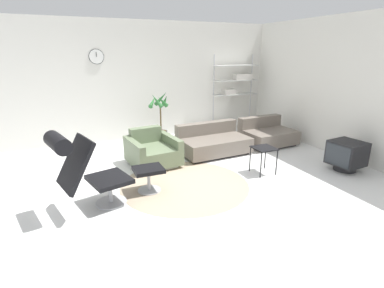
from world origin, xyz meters
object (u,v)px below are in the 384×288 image
lounge_chair (82,164)px  side_table (264,151)px  crt_television (346,155)px  potted_plant (160,122)px  ottoman (149,174)px  armchair_red (152,152)px  shelf_unit (236,82)px  couch_low (213,143)px  couch_second (267,135)px

lounge_chair → side_table: 3.03m
crt_television → potted_plant: 3.98m
ottoman → potted_plant: potted_plant is taller
armchair_red → crt_television: 3.59m
armchair_red → shelf_unit: shelf_unit is taller
side_table → ottoman: bearing=177.3°
crt_television → armchair_red: bearing=56.2°
ottoman → armchair_red: bearing=71.3°
lounge_chair → couch_low: lounge_chair is taller
couch_second → crt_television: couch_second is taller
lounge_chair → shelf_unit: 5.16m
armchair_red → crt_television: (3.17, -1.68, 0.05)m
armchair_red → couch_low: (1.38, 0.15, -0.02)m
ottoman → shelf_unit: size_ratio=0.22×
lounge_chair → crt_television: bearing=70.7°
couch_second → side_table: couch_second is taller
couch_second → crt_television: (0.34, -1.90, 0.07)m
ottoman → potted_plant: 2.63m
lounge_chair → armchair_red: size_ratio=1.12×
ottoman → crt_television: (3.54, -0.58, 0.02)m
shelf_unit → potted_plant: bearing=-171.5°
couch_second → side_table: (-1.13, -1.41, 0.19)m
armchair_red → potted_plant: (0.59, 1.34, 0.25)m
crt_television → shelf_unit: size_ratio=0.29×
lounge_chair → armchair_red: lounge_chair is taller
side_table → shelf_unit: (1.12, 2.86, 0.90)m
couch_low → ottoman: bearing=31.8°
couch_second → shelf_unit: bearing=-93.1°
ottoman → couch_second: bearing=22.3°
ottoman → crt_television: 3.59m
ottoman → armchair_red: size_ratio=0.44×
side_table → crt_television: (1.47, -0.49, -0.12)m
couch_low → side_table: bearing=99.9°
side_table → crt_television: crt_television is taller
armchair_red → couch_second: size_ratio=0.84×
side_table → crt_television: size_ratio=0.81×
lounge_chair → couch_low: 3.12m
ottoman → couch_low: (1.75, 1.25, -0.06)m
potted_plant → lounge_chair: bearing=-125.3°
couch_low → couch_second: same height
couch_low → side_table: (0.32, -1.34, 0.19)m
couch_second → side_table: size_ratio=2.51×
lounge_chair → couch_low: size_ratio=0.76×
couch_low → couch_second: 1.46m
potted_plant → crt_television: bearing=-49.5°
side_table → potted_plant: size_ratio=0.40×
ottoman → lounge_chair: bearing=-164.9°
shelf_unit → couch_second: bearing=-89.5°
ottoman → couch_low: size_ratio=0.30×
side_table → crt_television: 1.55m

